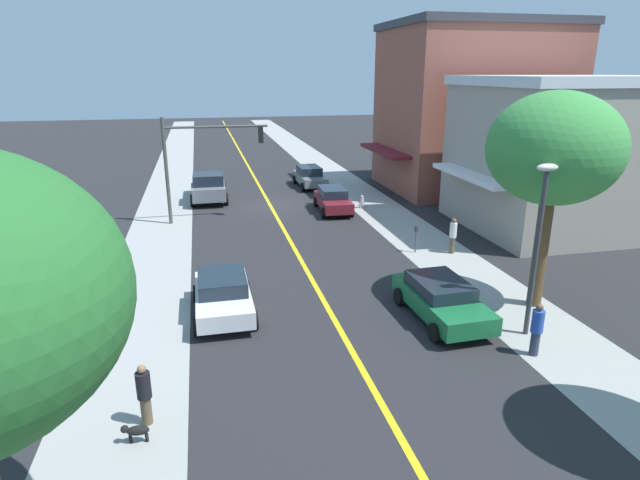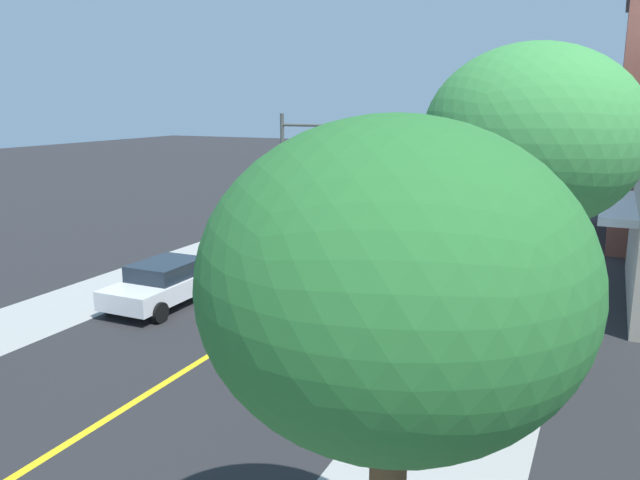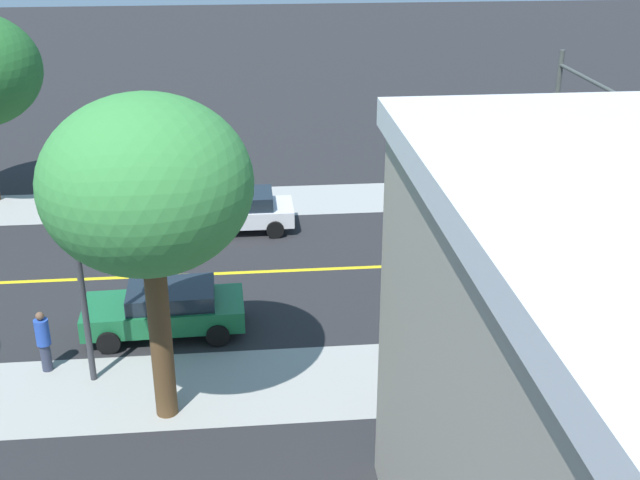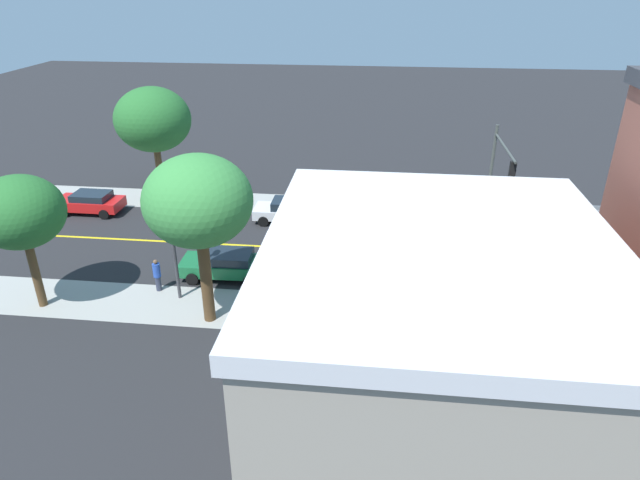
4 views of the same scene
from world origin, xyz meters
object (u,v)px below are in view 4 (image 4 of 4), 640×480
object	(u,v)px
street_tree_left_near	(153,120)
pedestrian_blue_shirt	(157,274)
white_sedan_right_curb	(288,210)
grey_pickup_truck	(584,219)
traffic_light_mast	(499,166)
fire_hydrant	(549,309)
parking_meter	(356,288)
street_tree_left_far	(198,202)
green_sedan_left_curb	(226,264)
street_lamp	(172,231)
red_sedan_right_curb	(90,202)
maroon_sedan_left_curb	(531,279)
small_dog	(200,199)
street_tree_right_corner	(20,213)
pedestrian_white_shirt	(343,306)
pedestrian_black_shirt	(208,193)

from	to	relation	value
street_tree_left_near	pedestrian_blue_shirt	world-z (taller)	street_tree_left_near
white_sedan_right_curb	grey_pickup_truck	distance (m)	17.94
traffic_light_mast	white_sedan_right_curb	size ratio (longest dim) A/B	1.43
fire_hydrant	parking_meter	size ratio (longest dim) A/B	0.62
street_tree_left_far	pedestrian_blue_shirt	size ratio (longest dim) A/B	4.53
traffic_light_mast	green_sedan_left_curb	distance (m)	16.94
street_tree_left_near	street_tree_left_far	size ratio (longest dim) A/B	0.97
fire_hydrant	grey_pickup_truck	bearing A→B (deg)	-24.55
fire_hydrant	green_sedan_left_curb	distance (m)	15.79
street_lamp	red_sedan_right_curb	size ratio (longest dim) A/B	1.33
street_tree_left_far	grey_pickup_truck	xyz separation A→B (m)	(11.39, -19.69, -4.79)
maroon_sedan_left_curb	street_tree_left_far	bearing A→B (deg)	17.66
pedestrian_blue_shirt	street_tree_left_near	bearing A→B (deg)	-131.75
small_dog	red_sedan_right_curb	bearing A→B (deg)	114.80
traffic_light_mast	maroon_sedan_left_curb	size ratio (longest dim) A/B	1.37
street_tree_right_corner	grey_pickup_truck	xyz separation A→B (m)	(11.12, -27.92, -3.81)
street_tree_left_far	pedestrian_white_shirt	distance (m)	7.75
green_sedan_left_curb	small_dog	world-z (taller)	green_sedan_left_curb
street_tree_right_corner	fire_hydrant	world-z (taller)	street_tree_right_corner
fire_hydrant	small_dog	size ratio (longest dim) A/B	1.25
small_dog	grey_pickup_truck	bearing A→B (deg)	-90.57
traffic_light_mast	red_sedan_right_curb	size ratio (longest dim) A/B	1.40
pedestrian_white_shirt	parking_meter	bearing A→B (deg)	-65.69
fire_hydrant	maroon_sedan_left_curb	size ratio (longest dim) A/B	0.19
maroon_sedan_left_curb	street_lamp	bearing A→B (deg)	10.63
fire_hydrant	small_dog	world-z (taller)	fire_hydrant
street_tree_left_far	maroon_sedan_left_curb	distance (m)	16.25
fire_hydrant	maroon_sedan_left_curb	world-z (taller)	maroon_sedan_left_curb
grey_pickup_truck	pedestrian_blue_shirt	bearing A→B (deg)	22.50
grey_pickup_truck	pedestrian_white_shirt	bearing A→B (deg)	39.67
street_tree_left_near	white_sedan_right_curb	world-z (taller)	street_tree_left_near
white_sedan_right_curb	pedestrian_black_shirt	bearing A→B (deg)	-20.55
maroon_sedan_left_curb	white_sedan_right_curb	size ratio (longest dim) A/B	1.05
street_lamp	maroon_sedan_left_curb	bearing A→B (deg)	-82.15
fire_hydrant	grey_pickup_truck	distance (m)	10.38
white_sedan_right_curb	green_sedan_left_curb	world-z (taller)	white_sedan_right_curb
small_dog	fire_hydrant	bearing A→B (deg)	-115.40
grey_pickup_truck	pedestrian_white_shirt	xyz separation A→B (m)	(-11.05, 13.64, -0.04)
street_tree_right_corner	small_dog	distance (m)	14.53
fire_hydrant	pedestrian_black_shirt	xyz separation A→B (m)	(11.52, 19.46, 0.45)
maroon_sedan_left_curb	white_sedan_right_curb	bearing A→B (deg)	-26.33
parking_meter	pedestrian_blue_shirt	distance (m)	9.78
street_tree_right_corner	red_sedan_right_curb	distance (m)	12.11
fire_hydrant	green_sedan_left_curb	world-z (taller)	green_sedan_left_curb
white_sedan_right_curb	small_dog	bearing A→B (deg)	-20.03
fire_hydrant	pedestrian_blue_shirt	xyz separation A→B (m)	(0.23, 18.64, 0.50)
pedestrian_blue_shirt	pedestrian_white_shirt	bearing A→B (deg)	106.72
parking_meter	pedestrian_white_shirt	world-z (taller)	pedestrian_white_shirt
street_tree_left_near	grey_pickup_truck	size ratio (longest dim) A/B	1.36
white_sedan_right_curb	pedestrian_blue_shirt	size ratio (longest dim) A/B	2.43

